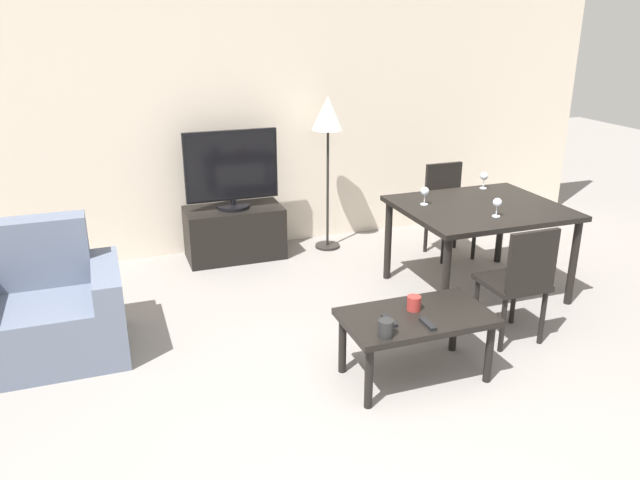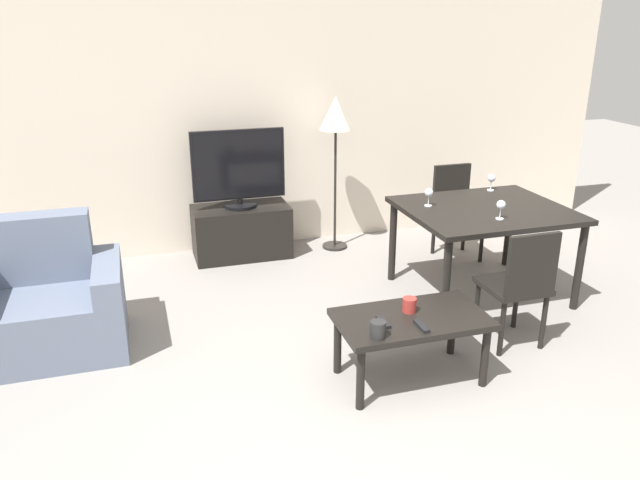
{
  "view_description": "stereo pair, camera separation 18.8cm",
  "coord_description": "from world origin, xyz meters",
  "px_view_note": "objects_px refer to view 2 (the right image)",
  "views": [
    {
      "loc": [
        -1.13,
        -2.15,
        2.17
      ],
      "look_at": [
        0.28,
        1.78,
        0.65
      ],
      "focal_mm": 35.0,
      "sensor_mm": 36.0,
      "label": 1
    },
    {
      "loc": [
        -0.95,
        -2.21,
        2.17
      ],
      "look_at": [
        0.28,
        1.78,
        0.65
      ],
      "focal_mm": 35.0,
      "sensor_mm": 36.0,
      "label": 2
    }
  ],
  "objects_px": {
    "coffee_table": "(411,325)",
    "wine_glass_right": "(501,206)",
    "armchair": "(49,307)",
    "cup_colored_far": "(409,305)",
    "tv_stand": "(241,231)",
    "dining_table": "(484,217)",
    "dining_chair_far": "(456,207)",
    "wine_glass_left": "(492,179)",
    "wine_glass_center": "(429,194)",
    "floor_lamp": "(336,121)",
    "remote_primary": "(383,322)",
    "cup_white_near": "(378,330)",
    "tv": "(239,169)",
    "remote_secondary": "(422,326)",
    "dining_chair_near": "(520,282)"
  },
  "relations": [
    {
      "from": "wine_glass_center",
      "to": "wine_glass_right",
      "type": "relative_size",
      "value": 1.0
    },
    {
      "from": "dining_chair_near",
      "to": "cup_colored_far",
      "type": "distance_m",
      "value": 0.86
    },
    {
      "from": "dining_table",
      "to": "dining_chair_far",
      "type": "xyz_separation_m",
      "value": [
        0.22,
        0.84,
        -0.18
      ]
    },
    {
      "from": "dining_chair_near",
      "to": "wine_glass_center",
      "type": "xyz_separation_m",
      "value": [
        -0.19,
        1.01,
        0.36
      ]
    },
    {
      "from": "armchair",
      "to": "dining_chair_far",
      "type": "xyz_separation_m",
      "value": [
        3.48,
        0.75,
        0.17
      ]
    },
    {
      "from": "floor_lamp",
      "to": "dining_chair_near",
      "type": "bearing_deg",
      "value": -75.5
    },
    {
      "from": "coffee_table",
      "to": "remote_primary",
      "type": "distance_m",
      "value": 0.22
    },
    {
      "from": "floor_lamp",
      "to": "wine_glass_center",
      "type": "distance_m",
      "value": 1.31
    },
    {
      "from": "dining_table",
      "to": "remote_secondary",
      "type": "distance_m",
      "value": 1.6
    },
    {
      "from": "tv",
      "to": "dining_chair_near",
      "type": "height_order",
      "value": "tv"
    },
    {
      "from": "wine_glass_right",
      "to": "dining_chair_far",
      "type": "bearing_deg",
      "value": 76.33
    },
    {
      "from": "dining_table",
      "to": "tv_stand",
      "type": "bearing_deg",
      "value": 140.34
    },
    {
      "from": "armchair",
      "to": "cup_colored_far",
      "type": "relative_size",
      "value": 10.79
    },
    {
      "from": "armchair",
      "to": "floor_lamp",
      "type": "distance_m",
      "value": 2.93
    },
    {
      "from": "dining_table",
      "to": "wine_glass_center",
      "type": "distance_m",
      "value": 0.48
    },
    {
      "from": "dining_table",
      "to": "cup_colored_far",
      "type": "bearing_deg",
      "value": -138.83
    },
    {
      "from": "wine_glass_left",
      "to": "wine_glass_center",
      "type": "bearing_deg",
      "value": -160.37
    },
    {
      "from": "dining_chair_far",
      "to": "wine_glass_left",
      "type": "distance_m",
      "value": 0.55
    },
    {
      "from": "remote_primary",
      "to": "cup_colored_far",
      "type": "height_order",
      "value": "cup_colored_far"
    },
    {
      "from": "tv_stand",
      "to": "dining_table",
      "type": "distance_m",
      "value": 2.25
    },
    {
      "from": "dining_table",
      "to": "tv",
      "type": "bearing_deg",
      "value": 140.39
    },
    {
      "from": "dining_chair_far",
      "to": "remote_secondary",
      "type": "distance_m",
      "value": 2.39
    },
    {
      "from": "remote_secondary",
      "to": "wine_glass_left",
      "type": "height_order",
      "value": "wine_glass_left"
    },
    {
      "from": "remote_secondary",
      "to": "wine_glass_right",
      "type": "xyz_separation_m",
      "value": [
        1.04,
        0.87,
        0.39
      ]
    },
    {
      "from": "wine_glass_center",
      "to": "wine_glass_right",
      "type": "distance_m",
      "value": 0.58
    },
    {
      "from": "dining_chair_near",
      "to": "floor_lamp",
      "type": "height_order",
      "value": "floor_lamp"
    },
    {
      "from": "tv",
      "to": "wine_glass_center",
      "type": "height_order",
      "value": "tv"
    },
    {
      "from": "wine_glass_center",
      "to": "armchair",
      "type": "bearing_deg",
      "value": -178.28
    },
    {
      "from": "dining_chair_near",
      "to": "remote_secondary",
      "type": "relative_size",
      "value": 5.7
    },
    {
      "from": "remote_primary",
      "to": "cup_white_near",
      "type": "bearing_deg",
      "value": -123.08
    },
    {
      "from": "dining_table",
      "to": "cup_white_near",
      "type": "distance_m",
      "value": 1.83
    },
    {
      "from": "floor_lamp",
      "to": "cup_white_near",
      "type": "relative_size",
      "value": 14.68
    },
    {
      "from": "cup_colored_far",
      "to": "wine_glass_right",
      "type": "relative_size",
      "value": 0.62
    },
    {
      "from": "dining_chair_near",
      "to": "wine_glass_left",
      "type": "xyz_separation_m",
      "value": [
        0.53,
        1.27,
        0.36
      ]
    },
    {
      "from": "floor_lamp",
      "to": "armchair",
      "type": "bearing_deg",
      "value": -152.71
    },
    {
      "from": "armchair",
      "to": "cup_white_near",
      "type": "height_order",
      "value": "armchair"
    },
    {
      "from": "tv",
      "to": "cup_colored_far",
      "type": "height_order",
      "value": "tv"
    },
    {
      "from": "tv_stand",
      "to": "dining_table",
      "type": "xyz_separation_m",
      "value": [
        1.7,
        -1.41,
        0.41
      ]
    },
    {
      "from": "tv",
      "to": "wine_glass_right",
      "type": "bearing_deg",
      "value": -45.82
    },
    {
      "from": "wine_glass_left",
      "to": "wine_glass_right",
      "type": "bearing_deg",
      "value": -116.93
    },
    {
      "from": "wine_glass_left",
      "to": "wine_glass_right",
      "type": "xyz_separation_m",
      "value": [
        -0.36,
        -0.72,
        0.0
      ]
    },
    {
      "from": "coffee_table",
      "to": "wine_glass_right",
      "type": "height_order",
      "value": "wine_glass_right"
    },
    {
      "from": "coffee_table",
      "to": "wine_glass_right",
      "type": "bearing_deg",
      "value": 34.83
    },
    {
      "from": "coffee_table",
      "to": "remote_primary",
      "type": "height_order",
      "value": "remote_primary"
    },
    {
      "from": "tv",
      "to": "remote_secondary",
      "type": "relative_size",
      "value": 5.64
    },
    {
      "from": "cup_colored_far",
      "to": "dining_chair_far",
      "type": "bearing_deg",
      "value": 53.95
    },
    {
      "from": "floor_lamp",
      "to": "remote_primary",
      "type": "distance_m",
      "value": 2.58
    },
    {
      "from": "dining_chair_far",
      "to": "cup_white_near",
      "type": "relative_size",
      "value": 8.56
    },
    {
      "from": "floor_lamp",
      "to": "wine_glass_right",
      "type": "bearing_deg",
      "value": -65.98
    },
    {
      "from": "cup_white_near",
      "to": "remote_primary",
      "type": "bearing_deg",
      "value": 56.92
    }
  ]
}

